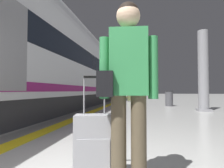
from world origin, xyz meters
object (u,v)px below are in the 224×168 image
passenger_near (134,90)px  traveller_foreground (127,80)px  suitcase_mid (137,97)px  platform_pillar (203,72)px  passenger_mid (134,90)px  high_speed_train (58,59)px  rolling_suitcase_foreground (94,145)px  waste_bin (169,98)px  suitcase_near (130,97)px

passenger_near → traveller_foreground: bearing=-87.3°
passenger_near → suitcase_mid: passenger_near is taller
platform_pillar → traveller_foreground: bearing=-111.3°
traveller_foreground → passenger_mid: size_ratio=1.06×
high_speed_train → passenger_near: high_speed_train is taller
traveller_foreground → rolling_suitcase_foreground: traveller_foreground is taller
passenger_mid → waste_bin: 7.90m
traveller_foreground → suitcase_mid: 17.11m
rolling_suitcase_foreground → passenger_mid: (-0.42, 17.21, 0.59)m
passenger_near → passenger_mid: bearing=91.5°
rolling_suitcase_foreground → traveller_foreground: bearing=-13.4°
suitcase_mid → waste_bin: 7.60m
traveller_foreground → rolling_suitcase_foreground: size_ratio=1.64×
traveller_foreground → platform_pillar: (2.79, 7.16, 0.72)m
passenger_near → platform_pillar: (3.47, -7.30, 0.72)m
suitcase_near → platform_pillar: size_ratio=0.18×
traveller_foreground → suitcase_near: size_ratio=2.68×
high_speed_train → traveller_foreground: size_ratio=19.42×
traveller_foreground → suitcase_near: 14.31m
rolling_suitcase_foreground → waste_bin: 9.90m
high_speed_train → suitcase_mid: size_ratio=60.80×
traveller_foreground → suitcase_mid: bearing=91.4°
high_speed_train → suitcase_near: bearing=66.9°
rolling_suitcase_foreground → suitcase_mid: bearing=90.3°
suitcase_near → suitcase_mid: size_ratio=1.17×
suitcase_mid → high_speed_train: bearing=-110.0°
passenger_near → suitcase_mid: bearing=84.7°
suitcase_mid → waste_bin: size_ratio=0.61×
passenger_near → suitcase_near: passenger_near is taller
passenger_mid → platform_pillar: 10.76m
rolling_suitcase_foreground → platform_pillar: size_ratio=0.29×
high_speed_train → passenger_mid: size_ratio=20.60×
platform_pillar → high_speed_train: bearing=-179.2°
passenger_near → waste_bin: (2.33, -4.67, -0.55)m
platform_pillar → waste_bin: size_ratio=3.96×
passenger_near → platform_pillar: size_ratio=0.47×
passenger_mid → suitcase_mid: (0.32, -0.20, -0.64)m
passenger_near → suitcase_mid: (0.25, 2.64, -0.70)m
suitcase_near → passenger_mid: bearing=85.3°
suitcase_near → waste_bin: bearing=-59.4°
waste_bin → suitcase_mid: bearing=105.9°
traveller_foreground → platform_pillar: 7.71m
suitcase_near → traveller_foreground: bearing=-86.0°
suitcase_mid → platform_pillar: 10.54m
traveller_foreground → passenger_mid: (-0.75, 17.29, -0.05)m
waste_bin → traveller_foreground: bearing=-99.6°
passenger_near → rolling_suitcase_foreground: bearing=-88.6°
rolling_suitcase_foreground → passenger_mid: 17.23m
passenger_mid → suitcase_mid: 0.75m
high_speed_train → suitcase_near: high_speed_train is taller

